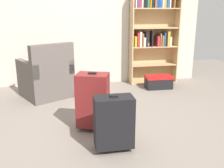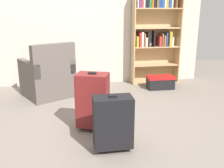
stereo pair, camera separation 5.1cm
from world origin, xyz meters
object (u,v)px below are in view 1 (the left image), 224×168
at_px(armchair, 47,78).
at_px(mug, 79,95).
at_px(suitcase_black, 114,122).
at_px(suitcase_dark_red, 93,100).
at_px(storage_box, 159,82).
at_px(bookshelf, 153,31).

bearing_deg(armchair, mug, -18.36).
relative_size(armchair, suitcase_black, 1.60).
relative_size(armchair, suitcase_dark_red, 1.35).
distance_m(armchair, storage_box, 1.99).
bearing_deg(mug, suitcase_dark_red, -84.19).
distance_m(bookshelf, suitcase_dark_red, 2.43).
distance_m(bookshelf, suitcase_black, 2.80).
height_order(bookshelf, mug, bookshelf).
height_order(bookshelf, suitcase_black, bookshelf).
bearing_deg(suitcase_dark_red, bookshelf, 54.55).
xyz_separation_m(bookshelf, suitcase_black, (-1.21, -2.44, -0.68)).
height_order(armchair, mug, armchair).
xyz_separation_m(armchair, suitcase_black, (0.77, -1.87, -0.00)).
bearing_deg(storage_box, mug, -168.77).
xyz_separation_m(suitcase_dark_red, suitcase_black, (0.15, -0.53, -0.06)).
bearing_deg(suitcase_black, storage_box, 58.93).
distance_m(mug, storage_box, 1.51).
relative_size(mug, suitcase_dark_red, 0.17).
distance_m(armchair, suitcase_black, 2.02).
bearing_deg(armchair, storage_box, 3.67).
bearing_deg(armchair, suitcase_black, -67.45).
distance_m(bookshelf, armchair, 2.17).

